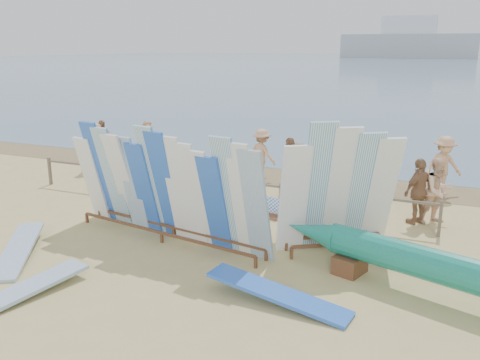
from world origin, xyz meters
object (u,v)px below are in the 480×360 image
at_px(beachgoer_extra_1, 102,143).
at_px(beachgoer_3, 262,154).
at_px(flat_board_a, 19,256).
at_px(beachgoer_0, 96,147).
at_px(main_surfboard_rack, 166,190).
at_px(beachgoer_8, 438,191).
at_px(beachgoer_10, 419,191).
at_px(beachgoer_7, 300,170).
at_px(flat_board_d, 278,303).
at_px(beach_chair_left, 200,190).
at_px(beachgoer_9, 443,166).
at_px(flat_board_b, 19,299).
at_px(beach_chair_right, 234,191).
at_px(side_surfboard_rack, 339,194).
at_px(beachgoer_1, 160,161).
at_px(vendor_table, 272,226).
at_px(beachgoer_5, 326,163).
at_px(outrigger_canoe, 444,271).
at_px(stroller, 335,196).
at_px(beachgoer_4, 290,165).
at_px(beachgoer_11, 148,140).
at_px(beachgoer_2, 110,157).

distance_m(beachgoer_extra_1, beachgoer_3, 6.23).
relative_size(flat_board_a, beachgoer_0, 1.53).
distance_m(main_surfboard_rack, beachgoer_8, 6.88).
xyz_separation_m(beachgoer_10, beachgoer_7, (-3.50, 1.17, -0.03)).
relative_size(flat_board_d, beachgoer_10, 1.58).
distance_m(beach_chair_left, beachgoer_9, 7.42).
bearing_deg(flat_board_b, beach_chair_right, 94.70).
xyz_separation_m(side_surfboard_rack, beachgoer_1, (-6.45, 3.09, -0.51)).
distance_m(vendor_table, beachgoer_5, 4.94).
bearing_deg(outrigger_canoe, beachgoer_8, 112.47).
relative_size(side_surfboard_rack, flat_board_d, 1.11).
bearing_deg(flat_board_d, beachgoer_extra_1, 59.16).
relative_size(flat_board_a, beach_chair_right, 2.88).
distance_m(main_surfboard_rack, stroller, 4.87).
height_order(flat_board_a, beachgoer_4, beachgoer_4).
relative_size(vendor_table, beachgoer_4, 0.62).
distance_m(beachgoer_9, beachgoer_11, 11.00).
bearing_deg(beachgoer_10, beachgoer_0, -61.10).
xyz_separation_m(vendor_table, beachgoer_8, (3.46, 2.85, 0.50)).
relative_size(beachgoer_extra_1, beachgoer_3, 1.02).
xyz_separation_m(beachgoer_4, beachgoer_8, (4.37, -1.27, -0.00)).
relative_size(vendor_table, beachgoer_2, 0.64).
height_order(main_surfboard_rack, side_surfboard_rack, side_surfboard_rack).
distance_m(main_surfboard_rack, beachgoer_extra_1, 8.38).
bearing_deg(side_surfboard_rack, beachgoer_2, 128.52).
relative_size(flat_board_d, beachgoer_5, 1.58).
distance_m(beach_chair_left, beachgoer_4, 2.90).
bearing_deg(main_surfboard_rack, beachgoer_5, 78.04).
height_order(beach_chair_left, beachgoer_8, beachgoer_8).
height_order(outrigger_canoe, stroller, stroller).
relative_size(vendor_table, beachgoer_1, 0.64).
bearing_deg(flat_board_b, beachgoer_5, 84.53).
bearing_deg(beach_chair_left, beachgoer_10, 30.54).
bearing_deg(outrigger_canoe, beachgoer_4, 147.61).
relative_size(outrigger_canoe, beachgoer_extra_1, 3.80).
xyz_separation_m(flat_board_b, beachgoer_2, (-3.51, 7.39, 0.85)).
bearing_deg(beachgoer_4, beachgoer_3, -150.22).
bearing_deg(flat_board_a, side_surfboard_rack, -6.91).
distance_m(vendor_table, flat_board_a, 5.68).
height_order(beachgoer_4, beachgoer_extra_1, beachgoer_extra_1).
bearing_deg(beachgoer_11, flat_board_a, -155.07).
relative_size(flat_board_d, stroller, 2.50).
xyz_separation_m(beachgoer_10, beachgoer_2, (-9.80, 0.26, -0.01)).
height_order(main_surfboard_rack, beach_chair_left, main_surfboard_rack).
distance_m(side_surfboard_rack, beachgoer_4, 4.86).
bearing_deg(main_surfboard_rack, outrigger_canoe, 3.24).
bearing_deg(stroller, beach_chair_left, 168.36).
bearing_deg(beachgoer_8, side_surfboard_rack, -166.92).
xyz_separation_m(beach_chair_right, beachgoer_11, (-5.37, 3.67, 0.51)).
height_order(side_surfboard_rack, beachgoer_9, side_surfboard_rack).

